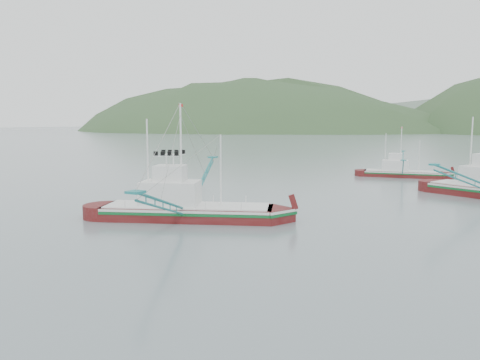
% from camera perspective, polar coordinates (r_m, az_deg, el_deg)
% --- Properties ---
extents(ground, '(1200.00, 1200.00, 0.00)m').
position_cam_1_polar(ground, '(39.79, -4.07, -5.53)').
color(ground, slate).
rests_on(ground, ground).
extents(main_boat, '(15.60, 26.40, 11.13)m').
position_cam_1_polar(main_boat, '(41.92, -6.63, -1.78)').
color(main_boat, '#4E0D0D').
rests_on(main_boat, ground).
extents(bg_boat_far, '(11.97, 20.93, 8.53)m').
position_cam_1_polar(bg_boat_far, '(77.91, 19.12, 1.36)').
color(bg_boat_far, '#4E0D0D').
rests_on(bg_boat_far, ground).
extents(headland_left, '(448.00, 308.00, 210.00)m').
position_cam_1_polar(headland_left, '(441.23, 0.91, 6.04)').
color(headland_left, '#2D4A26').
rests_on(headland_left, ground).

